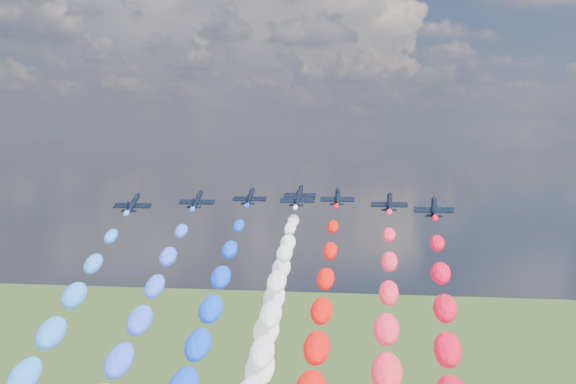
# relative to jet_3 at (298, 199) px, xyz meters

# --- Properties ---
(jet_0) EXTENTS (8.58, 11.31, 6.06)m
(jet_0) POSITION_rel_jet_3_xyz_m (-33.72, -17.06, 0.00)
(jet_0) COLOR black
(jet_1) EXTENTS (8.23, 11.05, 6.06)m
(jet_1) POSITION_rel_jet_3_xyz_m (-22.12, -7.07, 0.00)
(jet_1) COLOR black
(jet_2) EXTENTS (8.21, 11.04, 6.06)m
(jet_2) POSITION_rel_jet_3_xyz_m (-11.85, 3.14, 0.00)
(jet_2) COLOR black
(jet_3) EXTENTS (8.26, 11.07, 6.06)m
(jet_3) POSITION_rel_jet_3_xyz_m (0.00, 0.00, 0.00)
(jet_3) COLOR black
(jet_4) EXTENTS (8.42, 11.19, 6.06)m
(jet_4) POSITION_rel_jet_3_xyz_m (-1.20, 14.69, 0.00)
(jet_4) COLOR black
(jet_5) EXTENTS (8.50, 11.25, 6.06)m
(jet_5) POSITION_rel_jet_3_xyz_m (8.98, 4.31, 0.00)
(jet_5) COLOR black
(jet_6) EXTENTS (8.22, 11.05, 6.06)m
(jet_6) POSITION_rel_jet_3_xyz_m (21.18, -7.44, 0.00)
(jet_6) COLOR black
(jet_7) EXTENTS (8.70, 11.39, 6.06)m
(jet_7) POSITION_rel_jet_3_xyz_m (30.19, -18.01, 0.00)
(jet_7) COLOR black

